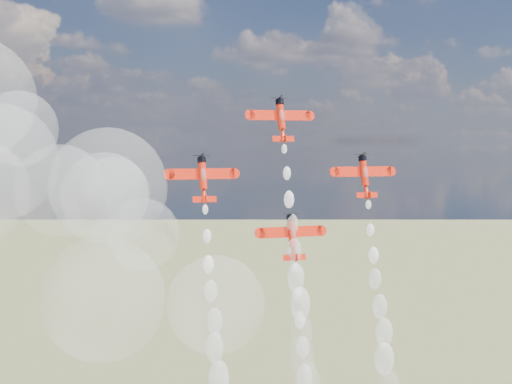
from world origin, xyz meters
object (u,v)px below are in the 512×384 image
Objects in this scene: plane_right at (364,175)px; plane_lead at (281,119)px; plane_left at (203,178)px; plane_slot at (292,236)px.

plane_lead is at bearing 169.17° from plane_right.
plane_lead reaches higher than plane_left.
plane_right is at bearing 10.83° from plane_slot.
plane_left is (-16.09, -3.08, -10.84)m from plane_lead.
plane_left is 1.00× the size of plane_slot.
plane_lead reaches higher than plane_slot.
plane_lead is 22.53m from plane_slot.
plane_lead is at bearing 90.00° from plane_slot.
plane_slot is (0.00, -6.16, -21.67)m from plane_lead.
plane_slot is (-16.09, -3.08, -10.84)m from plane_right.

